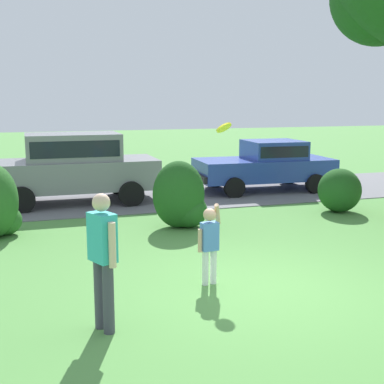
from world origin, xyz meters
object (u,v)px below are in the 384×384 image
(parked_sedan, at_px, (267,164))
(frisbee, at_px, (224,128))
(child_thrower, at_px, (209,240))
(adult_onlooker, at_px, (103,255))
(parked_suv, at_px, (74,164))

(parked_sedan, xyz_separation_m, frisbee, (-3.95, -6.46, 1.52))
(frisbee, bearing_deg, child_thrower, -121.62)
(parked_sedan, bearing_deg, adult_onlooker, -126.46)
(child_thrower, height_order, frisbee, frisbee)
(child_thrower, distance_m, frisbee, 2.00)
(parked_sedan, xyz_separation_m, adult_onlooker, (-6.34, -8.58, 0.13))
(parked_sedan, relative_size, frisbee, 13.96)
(parked_sedan, distance_m, adult_onlooker, 10.67)
(parked_suv, xyz_separation_m, frisbee, (1.97, -6.22, 1.29))
(parked_suv, height_order, frisbee, frisbee)
(parked_sedan, bearing_deg, child_thrower, -121.47)
(parked_suv, xyz_separation_m, child_thrower, (1.38, -7.18, -0.36))
(child_thrower, bearing_deg, parked_sedan, 58.53)
(parked_sedan, distance_m, frisbee, 7.73)
(parked_suv, distance_m, adult_onlooker, 8.34)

